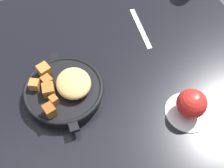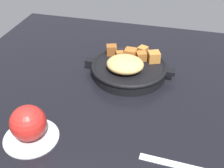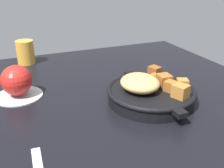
# 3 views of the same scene
# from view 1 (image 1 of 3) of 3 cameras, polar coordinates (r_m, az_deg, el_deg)

# --- Properties ---
(ground_plane) EXTENTS (0.97, 1.00, 0.02)m
(ground_plane) POSITION_cam_1_polar(r_m,az_deg,el_deg) (0.79, -0.17, -1.04)
(ground_plane) COLOR black
(cast_iron_skillet) EXTENTS (0.26, 0.22, 0.07)m
(cast_iron_skillet) POSITION_cam_1_polar(r_m,az_deg,el_deg) (0.75, -9.97, -1.16)
(cast_iron_skillet) COLOR black
(cast_iron_skillet) RESTS_ON ground_plane
(saucer_plate) EXTENTS (0.12, 0.12, 0.01)m
(saucer_plate) POSITION_cam_1_polar(r_m,az_deg,el_deg) (0.76, 15.67, -5.62)
(saucer_plate) COLOR #B7BABF
(saucer_plate) RESTS_ON ground_plane
(red_apple) EXTENTS (0.08, 0.08, 0.08)m
(red_apple) POSITION_cam_1_polar(r_m,az_deg,el_deg) (0.73, 16.42, -4.02)
(red_apple) COLOR red
(red_apple) RESTS_ON saucer_plate
(butter_knife) EXTENTS (0.19, 0.03, 0.00)m
(butter_knife) POSITION_cam_1_polar(r_m,az_deg,el_deg) (0.94, 6.02, 11.70)
(butter_knife) COLOR silver
(butter_knife) RESTS_ON ground_plane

